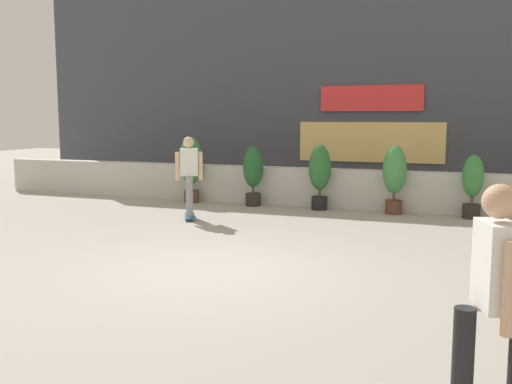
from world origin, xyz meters
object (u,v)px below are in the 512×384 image
at_px(potted_plant_2, 320,172).
at_px(skater_mid_plaza, 494,301).
at_px(potted_plant_0, 191,164).
at_px(skater_by_wall_left, 189,174).
at_px(potted_plant_4, 473,183).
at_px(potted_plant_1, 253,172).
at_px(potted_plant_3, 395,174).

bearing_deg(potted_plant_2, skater_mid_plaza, -68.80).
relative_size(potted_plant_0, skater_mid_plaza, 0.95).
distance_m(potted_plant_0, skater_by_wall_left, 2.34).
height_order(potted_plant_2, skater_mid_plaza, skater_mid_plaza).
bearing_deg(potted_plant_4, potted_plant_2, 180.00).
bearing_deg(potted_plant_0, potted_plant_1, 0.00).
distance_m(potted_plant_3, skater_by_wall_left, 4.41).
xyz_separation_m(potted_plant_1, potted_plant_3, (3.27, -0.00, 0.05)).
xyz_separation_m(potted_plant_0, potted_plant_3, (4.91, 0.00, -0.08)).
height_order(potted_plant_2, potted_plant_3, potted_plant_3).
xyz_separation_m(skater_by_wall_left, skater_mid_plaza, (5.65, -6.73, 0.00)).
height_order(potted_plant_3, potted_plant_4, potted_plant_3).
bearing_deg(potted_plant_3, potted_plant_2, 180.00).
bearing_deg(skater_by_wall_left, potted_plant_2, 43.47).
distance_m(potted_plant_4, skater_mid_plaza, 8.84).
xyz_separation_m(potted_plant_2, skater_by_wall_left, (-2.22, -2.10, 0.09)).
height_order(potted_plant_1, potted_plant_3, potted_plant_3).
distance_m(potted_plant_3, potted_plant_4, 1.59).
height_order(potted_plant_1, potted_plant_4, potted_plant_1).
relative_size(potted_plant_1, potted_plant_4, 1.07).
xyz_separation_m(potted_plant_1, potted_plant_2, (1.62, 0.00, 0.04)).
xyz_separation_m(potted_plant_0, potted_plant_4, (6.50, 0.00, -0.20)).
distance_m(potted_plant_1, skater_mid_plaza, 10.18).
height_order(potted_plant_1, skater_by_wall_left, skater_by_wall_left).
relative_size(potted_plant_3, potted_plant_4, 1.12).
relative_size(potted_plant_0, potted_plant_3, 1.08).
bearing_deg(skater_by_wall_left, potted_plant_1, 74.00).
bearing_deg(potted_plant_0, potted_plant_4, 0.00).
distance_m(potted_plant_4, skater_by_wall_left, 5.86).
height_order(potted_plant_4, skater_mid_plaza, skater_mid_plaza).
relative_size(potted_plant_0, skater_by_wall_left, 0.95).
height_order(potted_plant_0, potted_plant_2, potted_plant_0).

